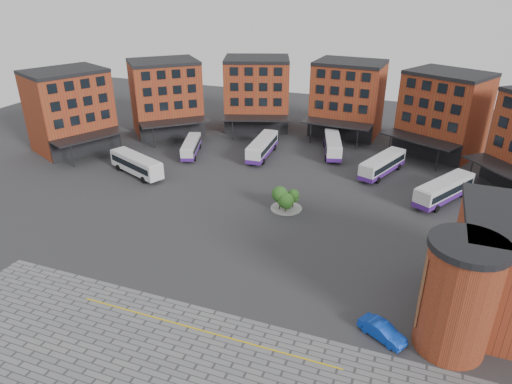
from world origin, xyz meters
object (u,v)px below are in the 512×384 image
(tree_island, at_px, (285,199))
(bus_d, at_px, (333,145))
(bus_e, at_px, (382,165))
(blue_car, at_px, (382,331))
(bus_a, at_px, (136,163))
(bus_c, at_px, (262,147))
(bus_f, at_px, (444,190))
(bus_b, at_px, (191,147))

(tree_island, relative_size, bus_d, 0.38)
(bus_e, xyz_separation_m, blue_car, (4.47, -38.26, -0.99))
(bus_a, xyz_separation_m, bus_c, (16.35, 15.08, -0.14))
(bus_f, bearing_deg, bus_d, 174.76)
(bus_e, relative_size, blue_car, 2.56)
(bus_a, relative_size, bus_f, 1.00)
(bus_a, bearing_deg, bus_e, -46.10)
(bus_c, bearing_deg, tree_island, -65.09)
(bus_a, distance_m, blue_car, 48.43)
(bus_d, xyz_separation_m, bus_e, (9.58, -6.52, -0.01))
(blue_car, bearing_deg, bus_e, 36.52)
(bus_e, relative_size, bus_f, 1.00)
(bus_c, distance_m, bus_d, 12.83)
(tree_island, height_order, bus_b, tree_island)
(tree_island, distance_m, bus_e, 20.92)
(bus_e, xyz_separation_m, bus_f, (9.41, -7.02, 0.07))
(bus_e, height_order, blue_car, bus_e)
(tree_island, height_order, bus_a, tree_island)
(tree_island, height_order, bus_f, tree_island)
(bus_d, bearing_deg, blue_car, -87.60)
(bus_a, xyz_separation_m, bus_e, (37.49, 14.11, -0.19))
(bus_e, bearing_deg, bus_b, -154.45)
(bus_e, bearing_deg, bus_a, -138.51)
(bus_a, distance_m, bus_e, 40.06)
(bus_a, relative_size, bus_d, 0.99)
(tree_island, distance_m, bus_b, 27.01)
(bus_a, distance_m, bus_f, 47.44)
(bus_e, height_order, bus_f, bus_f)
(bus_b, height_order, bus_e, bus_e)
(bus_c, distance_m, bus_e, 21.17)
(blue_car, bearing_deg, tree_island, 67.02)
(tree_island, xyz_separation_m, bus_d, (1.49, 24.28, -0.07))
(bus_a, xyz_separation_m, blue_car, (41.97, -24.15, -1.18))
(bus_a, height_order, bus_e, bus_a)
(bus_f, bearing_deg, tree_island, -122.09)
(bus_d, relative_size, blue_car, 2.60)
(tree_island, height_order, bus_d, tree_island)
(bus_a, height_order, bus_f, bus_f)
(bus_d, distance_m, bus_f, 23.33)
(bus_b, distance_m, bus_c, 12.94)
(bus_a, relative_size, bus_c, 0.98)
(bus_b, bearing_deg, bus_f, -24.42)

